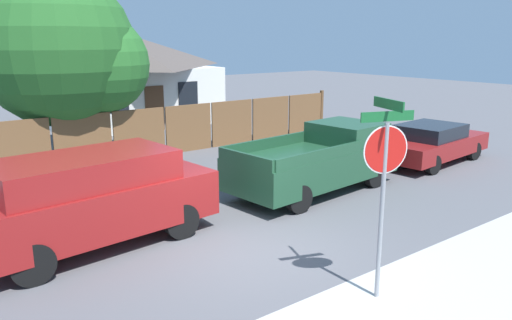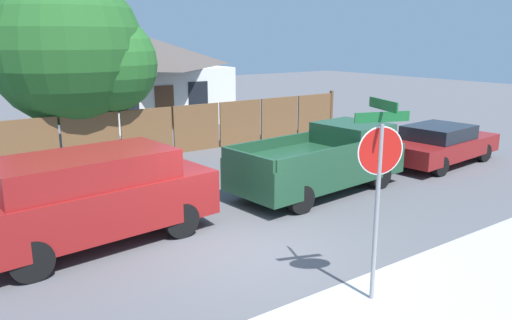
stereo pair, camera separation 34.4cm
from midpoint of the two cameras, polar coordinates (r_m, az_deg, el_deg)
ground_plane at (r=9.89m, az=-1.40°, el=-10.31°), size 80.00×80.00×0.00m
wooden_fence at (r=18.36m, az=-8.22°, el=3.64°), size 13.57×0.12×1.80m
house at (r=25.89m, az=-15.67°, el=9.34°), size 8.17×7.96×4.38m
oak_tree at (r=17.63m, az=-21.44°, el=11.40°), size 5.27×5.02×6.21m
red_suv at (r=10.30m, az=-19.25°, el=-4.07°), size 4.96×2.32×1.87m
orange_pickup at (r=13.50m, az=6.50°, el=0.03°), size 5.17×2.43×1.73m
parked_sedan at (r=17.43m, az=18.87°, el=1.90°), size 4.65×2.24×1.30m
stop_sign at (r=7.69m, az=13.23°, el=-0.80°), size 0.83×0.75×3.17m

